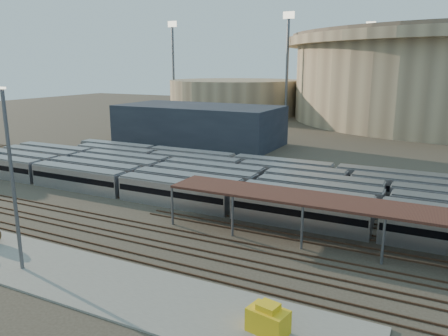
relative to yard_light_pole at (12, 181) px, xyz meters
name	(u,v)px	position (x,y,z in m)	size (l,w,h in m)	color
ground	(223,239)	(14.38, 16.39, -9.27)	(420.00, 420.00, 0.00)	#383026
apron	(104,283)	(9.38, 1.39, -9.17)	(50.00, 9.00, 0.20)	gray
subway_trains	(282,187)	(15.21, 34.89, -7.47)	(124.75, 23.90, 3.60)	silver
inspection_shed	(433,217)	(36.38, 20.39, -4.28)	(60.30, 6.00, 5.30)	#58595D
empty_tracks	(203,254)	(14.38, 11.39, -9.18)	(170.00, 9.62, 0.18)	#4C3323
secondary_arena	(235,96)	(-45.62, 146.39, -2.27)	(56.00, 56.00, 14.00)	tan
service_building	(199,125)	(-20.62, 71.39, -4.27)	(42.00, 20.00, 10.00)	#1E232D
floodlight_0	(287,64)	(-15.62, 126.39, 11.38)	(4.00, 1.00, 38.40)	#58595D
floodlight_1	(173,64)	(-70.62, 136.39, 11.38)	(4.00, 1.00, 38.40)	#58595D
floodlight_3	(368,64)	(4.38, 176.39, 11.38)	(4.00, 1.00, 38.40)	#58595D
yard_light_pole	(12,181)	(0.00, 0.00, 0.00)	(0.81, 0.36, 17.97)	#58595D
yellow_equipment	(268,321)	(25.98, 1.02, -8.12)	(3.03, 1.89, 1.89)	gold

